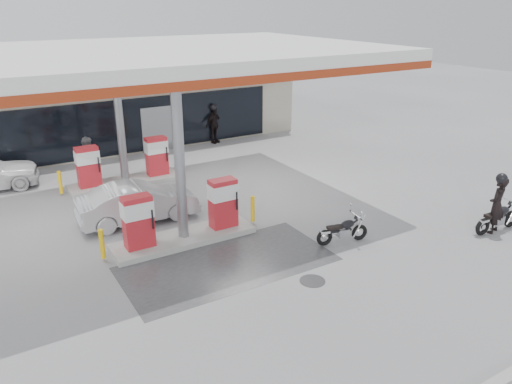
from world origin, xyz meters
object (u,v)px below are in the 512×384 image
pump_island_far (124,168)px  biker_main (497,205)px  parked_motorcycle (343,231)px  attendant (89,160)px  biker_walking (214,125)px  main_motorcycle (498,218)px  parked_car_right (191,127)px  pump_island_near (183,220)px  hatchback_silver (138,203)px

pump_island_far → biker_main: (8.85, -10.56, 0.23)m
parked_motorcycle → biker_main: bearing=-9.5°
attendant → biker_walking: size_ratio=0.99×
parked_motorcycle → biker_walking: biker_walking is taller
parked_motorcycle → main_motorcycle: bearing=-8.8°
parked_car_right → pump_island_near: bearing=173.2°
pump_island_near → pump_island_far: size_ratio=1.00×
parked_motorcycle → hatchback_silver: (-4.88, 4.84, 0.27)m
pump_island_far → biker_walking: 7.06m
pump_island_near → main_motorcycle: pump_island_near is taller
pump_island_far → attendant: attendant is taller
main_motorcycle → parked_car_right: size_ratio=0.44×
biker_main → hatchback_silver: biker_main is taller
parked_car_right → hatchback_silver: bearing=165.1°
parked_motorcycle → biker_walking: size_ratio=0.88×
hatchback_silver → parked_car_right: bearing=-30.1°
parked_motorcycle → pump_island_far: bearing=128.6°
parked_motorcycle → attendant: bearing=131.7°
attendant → hatchback_silver: attendant is taller
pump_island_near → biker_walking: 11.46m
biker_main → biker_walking: (-2.91, 14.36, 0.02)m
parked_car_right → biker_walking: size_ratio=2.27×
attendant → parked_motorcycle: bearing=-168.8°
main_motorcycle → hatchback_silver: size_ratio=0.48×
main_motorcycle → parked_car_right: (-3.73, 15.96, 0.17)m
main_motorcycle → attendant: attendant is taller
pump_island_near → biker_main: size_ratio=2.72×
pump_island_near → attendant: attendant is taller
main_motorcycle → attendant: 15.42m
main_motorcycle → parked_motorcycle: main_motorcycle is taller
main_motorcycle → biker_walking: size_ratio=0.99×
pump_island_near → biker_walking: (5.94, 9.80, 0.26)m
pump_island_near → main_motorcycle: (9.04, -4.56, -0.27)m
hatchback_silver → parked_car_right: hatchback_silver is taller
pump_island_near → biker_main: biker_main is taller
main_motorcycle → hatchback_silver: bearing=148.3°
biker_main → hatchback_silver: 11.70m
parked_motorcycle → parked_car_right: size_ratio=0.39×
parked_motorcycle → parked_car_right: bearing=98.2°
parked_motorcycle → attendant: (-5.33, 9.64, 0.57)m
pump_island_far → attendant: (-1.14, 1.00, 0.25)m
parked_car_right → biker_walking: biker_walking is taller
biker_main → parked_car_right: biker_main is taller
pump_island_far → hatchback_silver: pump_island_far is taller
biker_main → hatchback_silver: (-9.54, 6.76, -0.28)m
pump_island_near → biker_main: bearing=-27.2°
main_motorcycle → parked_motorcycle: size_ratio=1.13×
pump_island_far → attendant: bearing=138.8°
parked_car_right → biker_walking: 1.75m
pump_island_far → parked_motorcycle: size_ratio=3.01×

